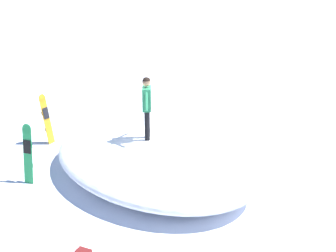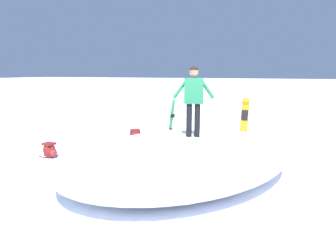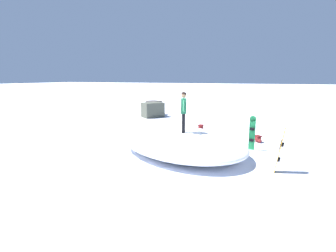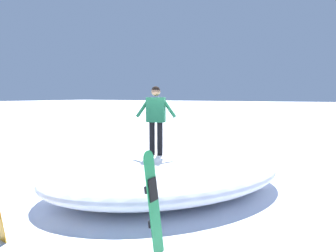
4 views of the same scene
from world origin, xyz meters
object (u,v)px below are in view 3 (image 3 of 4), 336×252
at_px(snowboarder_standing, 184,108).
at_px(backpack_far, 258,139).
at_px(snowboard_primary_upright, 252,133).
at_px(backpack_near, 201,128).
at_px(snowboard_secondary_upright, 280,149).

xyz_separation_m(snowboarder_standing, backpack_far, (-3.18, 2.92, -1.78)).
bearing_deg(snowboard_primary_upright, backpack_near, -131.85).
relative_size(snowboard_primary_upright, snowboard_secondary_upright, 0.98).
relative_size(snowboarder_standing, backpack_far, 2.64).
height_order(backpack_near, backpack_far, backpack_near).
bearing_deg(backpack_far, snowboard_primary_upright, -8.33).
distance_m(snowboarder_standing, backpack_far, 4.67).
xyz_separation_m(snowboarder_standing, backpack_near, (-4.32, -0.34, -1.72)).
distance_m(backpack_near, backpack_far, 3.46).
distance_m(snowboard_primary_upright, snowboard_secondary_upright, 2.63).
distance_m(snowboard_secondary_upright, backpack_near, 6.58).
bearing_deg(snowboard_primary_upright, snowboarder_standing, -59.31).
relative_size(snowboard_secondary_upright, backpack_far, 2.50).
height_order(snowboard_secondary_upright, backpack_far, snowboard_secondary_upright).
xyz_separation_m(snowboarder_standing, snowboard_secondary_upright, (0.81, 3.74, -1.12)).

